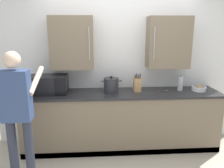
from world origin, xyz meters
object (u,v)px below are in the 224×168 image
person_figure (17,107)px  stock_pot (111,85)px  microwave_oven (46,85)px  thermos_flask (180,83)px  knife_block (137,84)px  wooden_spoon (163,91)px  fruit_bowl (199,88)px

person_figure → stock_pot: bearing=33.7°
microwave_oven → thermos_flask: microwave_oven is taller
person_figure → knife_block: bearing=26.9°
stock_pot → thermos_flask: 1.12m
microwave_oven → person_figure: person_figure is taller
microwave_oven → person_figure: size_ratio=0.46×
microwave_oven → stock_pot: microwave_oven is taller
wooden_spoon → person_figure: bearing=-159.1°
knife_block → fruit_bowl: knife_block is taller
stock_pot → person_figure: 1.43m
thermos_flask → fruit_bowl: size_ratio=1.07×
microwave_oven → knife_block: 1.41m
microwave_oven → fruit_bowl: microwave_oven is taller
knife_block → wooden_spoon: 0.42m
fruit_bowl → stock_pot: bearing=178.8°
knife_block → fruit_bowl: (0.99, -0.05, -0.07)m
fruit_bowl → wooden_spoon: (-0.59, 0.00, -0.03)m
stock_pot → person_figure: size_ratio=0.20×
knife_block → person_figure: bearing=-153.1°
microwave_oven → stock_pot: size_ratio=2.33×
stock_pot → wooden_spoon: stock_pot is taller
knife_block → stock_pot: (-0.41, -0.02, 0.00)m
knife_block → microwave_oven: bearing=-178.9°
knife_block → wooden_spoon: size_ratio=1.49×
thermos_flask → stock_pot: bearing=-178.7°
microwave_oven → fruit_bowl: (2.41, -0.02, -0.10)m
knife_block → stock_pot: 0.42m
microwave_oven → stock_pot: bearing=0.4°
knife_block → person_figure: size_ratio=0.17×
thermos_flask → person_figure: person_figure is taller
wooden_spoon → fruit_bowl: bearing=-0.4°
microwave_oven → wooden_spoon: microwave_oven is taller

